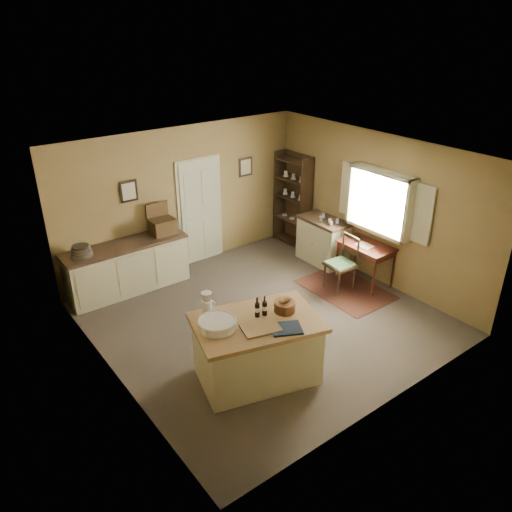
{
  "coord_description": "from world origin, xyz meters",
  "views": [
    {
      "loc": [
        -4.25,
        -5.41,
        4.51
      ],
      "look_at": [
        -0.12,
        0.05,
        1.15
      ],
      "focal_mm": 35.0,
      "sensor_mm": 36.0,
      "label": 1
    }
  ],
  "objects_px": {
    "shelving_unit": "(294,200)",
    "sideboard": "(128,265)",
    "writing_desk": "(366,249)",
    "desk_chair": "(340,265)",
    "right_cabinet": "(323,240)",
    "work_island": "(256,347)"
  },
  "relations": [
    {
      "from": "sideboard",
      "to": "right_cabinet",
      "type": "xyz_separation_m",
      "value": [
        3.54,
        -1.26,
        -0.02
      ]
    },
    {
      "from": "work_island",
      "to": "desk_chair",
      "type": "relative_size",
      "value": 1.88
    },
    {
      "from": "work_island",
      "to": "shelving_unit",
      "type": "distance_m",
      "value": 4.56
    },
    {
      "from": "work_island",
      "to": "sideboard",
      "type": "height_order",
      "value": "work_island"
    },
    {
      "from": "right_cabinet",
      "to": "shelving_unit",
      "type": "bearing_deg",
      "value": 81.9
    },
    {
      "from": "right_cabinet",
      "to": "shelving_unit",
      "type": "xyz_separation_m",
      "value": [
        0.15,
        1.06,
        0.51
      ]
    },
    {
      "from": "sideboard",
      "to": "shelving_unit",
      "type": "height_order",
      "value": "shelving_unit"
    },
    {
      "from": "sideboard",
      "to": "writing_desk",
      "type": "height_order",
      "value": "sideboard"
    },
    {
      "from": "right_cabinet",
      "to": "writing_desk",
      "type": "bearing_deg",
      "value": -89.99
    },
    {
      "from": "desk_chair",
      "to": "work_island",
      "type": "bearing_deg",
      "value": -154.52
    },
    {
      "from": "work_island",
      "to": "right_cabinet",
      "type": "xyz_separation_m",
      "value": [
        3.17,
        2.01,
        -0.02
      ]
    },
    {
      "from": "writing_desk",
      "to": "shelving_unit",
      "type": "xyz_separation_m",
      "value": [
        0.15,
        2.15,
        0.3
      ]
    },
    {
      "from": "sideboard",
      "to": "writing_desk",
      "type": "bearing_deg",
      "value": -33.59
    },
    {
      "from": "desk_chair",
      "to": "right_cabinet",
      "type": "relative_size",
      "value": 0.97
    },
    {
      "from": "sideboard",
      "to": "desk_chair",
      "type": "relative_size",
      "value": 2.2
    },
    {
      "from": "sideboard",
      "to": "work_island",
      "type": "bearing_deg",
      "value": -83.63
    },
    {
      "from": "shelving_unit",
      "to": "sideboard",
      "type": "bearing_deg",
      "value": 176.9
    },
    {
      "from": "desk_chair",
      "to": "right_cabinet",
      "type": "xyz_separation_m",
      "value": [
        0.54,
        1.0,
        -0.04
      ]
    },
    {
      "from": "writing_desk",
      "to": "shelving_unit",
      "type": "bearing_deg",
      "value": 85.98
    },
    {
      "from": "writing_desk",
      "to": "desk_chair",
      "type": "xyz_separation_m",
      "value": [
        -0.54,
        0.09,
        -0.18
      ]
    },
    {
      "from": "sideboard",
      "to": "right_cabinet",
      "type": "height_order",
      "value": "sideboard"
    },
    {
      "from": "work_island",
      "to": "writing_desk",
      "type": "relative_size",
      "value": 1.91
    }
  ]
}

